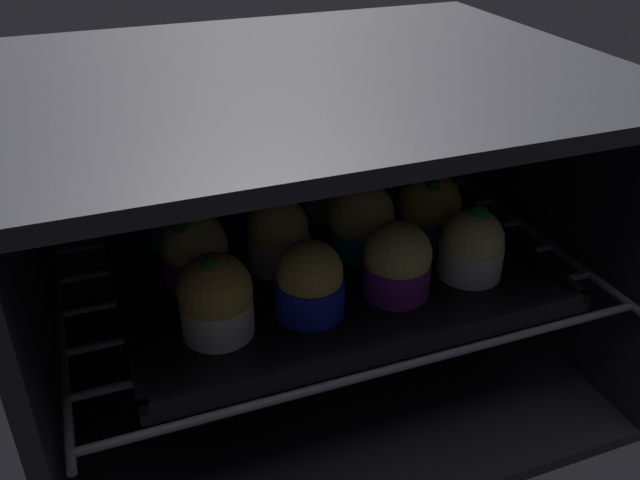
% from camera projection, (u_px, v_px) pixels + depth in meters
% --- Properties ---
extents(oven_cavity, '(0.59, 0.47, 0.37)m').
position_uv_depth(oven_cavity, '(302.00, 219.00, 0.77)').
color(oven_cavity, black).
rests_on(oven_cavity, ground).
extents(oven_rack, '(0.55, 0.42, 0.01)m').
position_uv_depth(oven_rack, '(315.00, 263.00, 0.75)').
color(oven_rack, '#51515B').
rests_on(oven_rack, oven_cavity).
extents(baking_tray, '(0.43, 0.34, 0.02)m').
position_uv_depth(baking_tray, '(320.00, 261.00, 0.73)').
color(baking_tray, black).
rests_on(baking_tray, oven_rack).
extents(muffin_row0_col0, '(0.07, 0.07, 0.08)m').
position_uv_depth(muffin_row0_col0, '(216.00, 298.00, 0.60)').
color(muffin_row0_col0, silver).
rests_on(muffin_row0_col0, baking_tray).
extents(muffin_row0_col1, '(0.07, 0.07, 0.08)m').
position_uv_depth(muffin_row0_col1, '(310.00, 282.00, 0.63)').
color(muffin_row0_col1, '#1928B7').
rests_on(muffin_row0_col1, baking_tray).
extents(muffin_row0_col2, '(0.07, 0.07, 0.08)m').
position_uv_depth(muffin_row0_col2, '(397.00, 262.00, 0.65)').
color(muffin_row0_col2, '#7A238C').
rests_on(muffin_row0_col2, baking_tray).
extents(muffin_row0_col3, '(0.07, 0.07, 0.08)m').
position_uv_depth(muffin_row0_col3, '(472.00, 246.00, 0.68)').
color(muffin_row0_col3, silver).
rests_on(muffin_row0_col3, baking_tray).
extents(muffin_row1_col0, '(0.07, 0.07, 0.08)m').
position_uv_depth(muffin_row1_col0, '(195.00, 251.00, 0.67)').
color(muffin_row1_col0, '#7A238C').
rests_on(muffin_row1_col0, baking_tray).
extents(muffin_row1_col1, '(0.07, 0.07, 0.08)m').
position_uv_depth(muffin_row1_col1, '(278.00, 235.00, 0.70)').
color(muffin_row1_col1, silver).
rests_on(muffin_row1_col1, baking_tray).
extents(muffin_row1_col2, '(0.07, 0.07, 0.08)m').
position_uv_depth(muffin_row1_col2, '(361.00, 221.00, 0.72)').
color(muffin_row1_col2, '#0C8C84').
rests_on(muffin_row1_col2, baking_tray).
extents(muffin_row1_col3, '(0.07, 0.07, 0.08)m').
position_uv_depth(muffin_row1_col3, '(429.00, 209.00, 0.75)').
color(muffin_row1_col3, '#0C8C84').
rests_on(muffin_row1_col3, baking_tray).
extents(muffin_row2_col0, '(0.07, 0.07, 0.08)m').
position_uv_depth(muffin_row2_col0, '(176.00, 211.00, 0.74)').
color(muffin_row2_col0, '#0C8C84').
rests_on(muffin_row2_col0, baking_tray).
extents(muffin_row2_col1, '(0.07, 0.07, 0.08)m').
position_uv_depth(muffin_row2_col1, '(258.00, 198.00, 0.77)').
color(muffin_row2_col1, '#1928B7').
rests_on(muffin_row2_col1, baking_tray).
extents(muffin_row2_col2, '(0.07, 0.07, 0.08)m').
position_uv_depth(muffin_row2_col2, '(330.00, 185.00, 0.80)').
color(muffin_row2_col2, silver).
rests_on(muffin_row2_col2, baking_tray).
extents(muffin_row2_col3, '(0.07, 0.07, 0.08)m').
position_uv_depth(muffin_row2_col3, '(396.00, 178.00, 0.82)').
color(muffin_row2_col3, '#1928B7').
rests_on(muffin_row2_col3, baking_tray).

